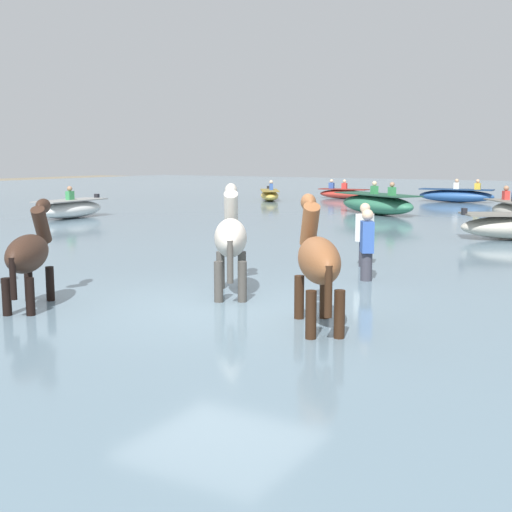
% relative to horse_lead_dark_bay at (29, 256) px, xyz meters
% --- Properties ---
extents(ground_plane, '(120.00, 120.00, 0.00)m').
position_rel_horse_lead_dark_bay_xyz_m(ground_plane, '(2.35, 1.41, -1.12)').
color(ground_plane, '#756B56').
extents(water_surface, '(90.00, 90.00, 0.38)m').
position_rel_horse_lead_dark_bay_xyz_m(water_surface, '(2.35, 11.41, -0.93)').
color(water_surface, slate).
rests_on(water_surface, ground).
extents(horse_lead_dark_bay, '(1.17, 1.63, 1.89)m').
position_rel_horse_lead_dark_bay_xyz_m(horse_lead_dark_bay, '(0.00, 0.00, 0.00)').
color(horse_lead_dark_bay, '#382319').
rests_on(horse_lead_dark_bay, ground).
extents(horse_trailing_chestnut, '(1.34, 1.71, 2.02)m').
position_rel_horse_lead_dark_bay_xyz_m(horse_trailing_chestnut, '(4.01, 1.08, 0.08)').
color(horse_trailing_chestnut, brown).
rests_on(horse_trailing_chestnut, ground).
extents(horse_flank_pinto, '(1.31, 1.79, 2.08)m').
position_rel_horse_lead_dark_bay_xyz_m(horse_flank_pinto, '(1.98, 2.22, 0.11)').
color(horse_flank_pinto, beige).
rests_on(horse_flank_pinto, ground).
extents(boat_distant_east, '(2.24, 2.87, 1.00)m').
position_rel_horse_lead_dark_bay_xyz_m(boat_distant_east, '(-8.55, 22.12, -0.47)').
color(boat_distant_east, gold).
rests_on(boat_distant_east, water_surface).
extents(boat_near_starboard, '(3.52, 1.20, 1.10)m').
position_rel_horse_lead_dark_bay_xyz_m(boat_near_starboard, '(-0.30, 25.53, -0.42)').
color(boat_near_starboard, '#28518E').
rests_on(boat_near_starboard, water_surface).
extents(boat_far_offshore, '(1.28, 2.96, 1.12)m').
position_rel_horse_lead_dark_bay_xyz_m(boat_far_offshore, '(-9.90, 10.30, -0.41)').
color(boat_far_offshore, silver).
rests_on(boat_far_offshore, water_surface).
extents(boat_far_inshore, '(2.65, 0.84, 0.98)m').
position_rel_horse_lead_dark_bay_xyz_m(boat_far_inshore, '(-6.01, 25.36, -0.47)').
color(boat_far_inshore, '#BC382D').
rests_on(boat_far_inshore, water_surface).
extents(boat_mid_outer, '(4.01, 3.18, 1.24)m').
position_rel_horse_lead_dark_bay_xyz_m(boat_mid_outer, '(-1.22, 17.29, -0.35)').
color(boat_mid_outer, '#337556').
rests_on(boat_mid_outer, water_surface).
extents(person_wading_mid, '(0.33, 0.38, 1.63)m').
position_rel_horse_lead_dark_bay_xyz_m(person_wading_mid, '(3.40, 4.36, -0.25)').
color(person_wading_mid, '#383842').
rests_on(person_wading_mid, ground).
extents(person_onlooker_left, '(0.29, 0.37, 1.63)m').
position_rel_horse_lead_dark_bay_xyz_m(person_onlooker_left, '(2.81, 5.77, -0.25)').
color(person_onlooker_left, '#383842').
rests_on(person_onlooker_left, ground).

